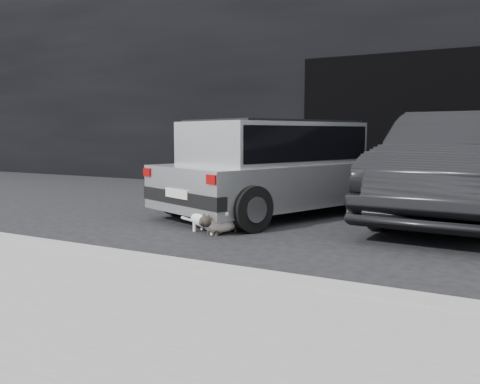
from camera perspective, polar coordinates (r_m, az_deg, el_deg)
The scene contains 9 objects.
ground at distance 6.53m, azimuth 2.60°, elevation -3.31°, with size 80.00×80.00×0.00m, color black.
building_facade at distance 12.00m, azimuth 20.19°, elevation 12.79°, with size 34.00×4.00×5.00m, color black.
garage_opening at distance 9.94m, azimuth 18.20°, elevation 7.29°, with size 4.00×0.10×2.60m, color black.
curb at distance 3.82m, azimuth -1.04°, elevation -9.58°, with size 18.00×0.25×0.12m, color gray.
sidewalk at distance 2.89m, azimuth -13.29°, elevation -15.26°, with size 18.00×2.20×0.11m, color gray.
silver_hatchback at distance 7.08m, azimuth 4.28°, elevation 3.23°, with size 2.76×3.85×1.30m.
second_car at distance 7.11m, azimuth 23.44°, elevation 2.68°, with size 1.49×4.28×1.41m, color black.
cat_siamese at distance 5.71m, azimuth -2.34°, elevation -3.54°, with size 0.38×0.75×0.26m.
cat_white at distance 5.77m, azimuth -3.50°, elevation -2.97°, with size 0.72×0.37×0.34m.
Camera 1 is at (2.81, -5.79, 1.12)m, focal length 38.00 mm.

